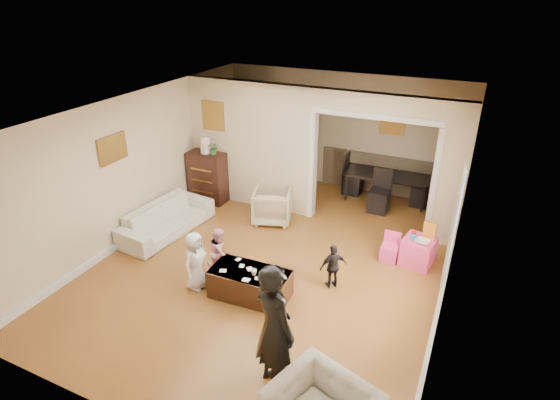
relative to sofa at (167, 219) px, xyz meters
The scene contains 26 objects.
floor 2.27m from the sofa, ahead, with size 7.00×7.00×0.00m, color #A76B2B.
partition_left 2.26m from the sofa, 64.06° to the left, with size 2.75×0.18×2.60m, color beige.
partition_right 5.17m from the sofa, 20.94° to the left, with size 0.55×0.18×2.60m, color beige.
partition_header 4.37m from the sofa, 28.34° to the left, with size 2.22×0.18×0.35m, color beige.
window_pane 5.16m from the sofa, ahead, with size 0.03×0.95×1.10m, color white.
framed_art_partition 2.32m from the sofa, 88.14° to the left, with size 0.45×0.03×0.55m, color brown.
framed_art_sofa_wall 1.69m from the sofa, 127.60° to the right, with size 0.03×0.55×0.40m, color brown.
framed_art_alcove 5.02m from the sofa, 45.79° to the left, with size 0.45×0.03×0.55m, color brown.
sofa is the anchor object (origin of this frame).
armchair_back 2.04m from the sofa, 37.84° to the left, with size 0.72×0.74×0.67m, color #C6B489.
dresser 1.55m from the sofa, 92.18° to the left, with size 0.80×0.45×1.10m, color black.
table_lamp 1.82m from the sofa, 92.18° to the left, with size 0.22×0.22×0.36m, color beige.
potted_plant 1.80m from the sofa, 84.66° to the left, with size 0.25×0.21×0.27m, color #447D37.
coffee_table 2.56m from the sofa, 23.97° to the right, with size 1.18×0.59×0.44m, color #361E11.
coffee_cup 2.68m from the sofa, 24.08° to the right, with size 0.09×0.09×0.09m, color silver.
play_table 4.57m from the sofa, 11.57° to the left, with size 0.49×0.49×0.47m, color #FF4389.
cereal_box 4.72m from the sofa, 12.47° to the left, with size 0.20×0.07×0.30m, color yellow.
cyan_cup 4.47m from the sofa, 11.20° to the left, with size 0.08×0.08×0.08m, color teal.
toy_block 4.49m from the sofa, 13.38° to the left, with size 0.08×0.06×0.05m, color red.
play_bowl 4.61m from the sofa, ahead, with size 0.23×0.23×0.06m, color silver.
dining_table 4.69m from the sofa, 43.28° to the left, with size 1.78×1.00×0.63m, color black.
adult_person 4.18m from the sofa, 35.12° to the right, with size 0.61×0.40×1.68m, color black.
child_kneel_a 1.92m from the sofa, 38.62° to the right, with size 0.47×0.30×0.95m, color silver.
child_kneel_b 1.81m from the sofa, 24.30° to the right, with size 0.41×0.32×0.84m, color pink.
child_toddler 3.40m from the sofa, ahead, with size 0.44×0.18×0.74m, color black.
craft_papers 2.60m from the sofa, 23.74° to the right, with size 0.90×0.51×0.00m.
Camera 1 is at (2.81, -5.84, 4.28)m, focal length 28.71 mm.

